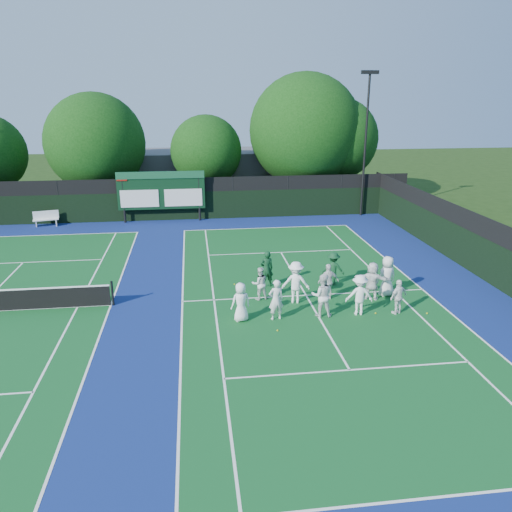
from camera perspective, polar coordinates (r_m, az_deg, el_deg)
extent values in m
plane|color=#1A320D|center=(21.61, 6.32, -5.52)|extent=(120.00, 120.00, 0.00)
cube|color=navy|center=(21.99, -9.75, -5.23)|extent=(34.00, 32.00, 0.01)
cube|color=#105220|center=(22.50, 5.73, -4.49)|extent=(10.97, 23.77, 0.00)
cube|color=white|center=(12.92, 18.73, -24.78)|extent=(10.97, 0.08, 0.00)
cube|color=white|center=(33.58, 1.22, 3.24)|extent=(10.97, 0.08, 0.00)
cube|color=white|center=(21.97, -8.41, -5.16)|extent=(0.08, 23.77, 0.00)
cube|color=white|center=(24.28, 18.48, -3.64)|extent=(0.08, 23.77, 0.00)
cube|color=white|center=(21.97, -4.82, -5.02)|extent=(0.08, 23.77, 0.00)
cube|color=white|center=(23.73, 15.49, -3.85)|extent=(0.08, 23.77, 0.00)
cube|color=white|center=(16.98, 10.65, -12.68)|extent=(8.23, 0.08, 0.00)
cube|color=white|center=(28.38, 2.87, 0.42)|extent=(8.23, 0.08, 0.00)
cube|color=white|center=(22.49, 5.73, -4.48)|extent=(0.08, 12.80, 0.00)
cube|color=white|center=(34.45, -22.49, 2.23)|extent=(10.97, 0.08, 0.00)
cube|color=white|center=(22.26, -16.26, -5.41)|extent=(0.08, 23.77, 0.00)
cube|color=white|center=(22.52, -19.71, -5.48)|extent=(0.08, 23.77, 0.00)
cube|color=white|center=(29.41, -25.08, -0.68)|extent=(8.23, 0.08, 0.00)
cube|color=black|center=(36.04, -9.04, 5.66)|extent=(34.00, 0.08, 2.00)
cube|color=black|center=(35.75, -9.16, 8.01)|extent=(34.00, 0.05, 1.00)
cube|color=black|center=(25.67, 25.79, -1.03)|extent=(0.08, 32.00, 2.00)
cube|color=black|center=(25.26, 26.25, 2.19)|extent=(0.05, 32.00, 1.00)
cylinder|color=black|center=(35.79, -14.91, 6.42)|extent=(0.16, 0.16, 3.50)
cylinder|color=black|center=(35.48, -6.51, 6.81)|extent=(0.16, 0.16, 3.50)
cube|color=black|center=(35.46, -10.78, 7.34)|extent=(6.00, 0.15, 2.60)
cube|color=#164E2D|center=(35.18, -10.89, 9.07)|extent=(6.00, 0.05, 0.50)
cube|color=silver|center=(35.57, -13.16, 6.40)|extent=(2.60, 0.04, 1.20)
cube|color=silver|center=(35.39, -8.30, 6.63)|extent=(2.60, 0.04, 1.20)
cube|color=maroon|center=(35.44, -15.12, 8.68)|extent=(0.70, 0.04, 0.50)
cube|color=#56565A|center=(43.81, -3.57, 9.36)|extent=(18.00, 6.00, 4.00)
cylinder|color=black|center=(37.21, 12.37, 12.10)|extent=(0.16, 0.16, 10.00)
cube|color=black|center=(37.06, 12.91, 19.80)|extent=(1.20, 0.30, 0.25)
cylinder|color=black|center=(22.04, -16.08, -4.12)|extent=(0.10, 0.10, 1.10)
cube|color=white|center=(36.83, -22.89, 3.85)|extent=(1.69, 0.84, 0.07)
cube|color=white|center=(36.91, -22.89, 4.37)|extent=(1.60, 0.48, 0.55)
cube|color=white|center=(37.06, -23.82, 3.43)|extent=(0.16, 0.39, 0.44)
cube|color=white|center=(36.71, -21.87, 3.55)|extent=(0.16, 0.39, 0.44)
cylinder|color=black|center=(40.02, -17.34, 6.59)|extent=(0.44, 0.44, 2.40)
sphere|color=#0C340B|center=(39.48, -17.88, 12.18)|extent=(7.29, 7.29, 7.29)
sphere|color=#0C340B|center=(39.74, -16.84, 11.25)|extent=(5.10, 5.10, 5.10)
cylinder|color=black|center=(39.43, -5.57, 7.17)|extent=(0.44, 0.44, 2.42)
sphere|color=#0C340B|center=(38.95, -5.72, 11.85)|extent=(5.41, 5.41, 5.41)
sphere|color=#0C340B|center=(39.33, -4.82, 11.14)|extent=(3.79, 3.79, 3.79)
cylinder|color=black|center=(40.36, 5.41, 7.63)|extent=(0.44, 0.44, 2.70)
sphere|color=#0C340B|center=(39.79, 5.61, 14.13)|extent=(8.61, 8.61, 8.61)
sphere|color=#0C340B|center=(40.28, 6.33, 12.92)|extent=(6.03, 6.03, 6.03)
cylinder|color=black|center=(40.99, 9.02, 7.77)|extent=(0.44, 0.44, 2.87)
sphere|color=#0C340B|center=(40.50, 9.29, 13.07)|extent=(6.31, 6.31, 6.31)
sphere|color=#0C340B|center=(41.02, 9.94, 12.21)|extent=(4.42, 4.42, 4.42)
sphere|color=gold|center=(19.18, 2.48, -8.50)|extent=(0.07, 0.07, 0.07)
sphere|color=gold|center=(21.72, 18.97, -6.22)|extent=(0.07, 0.07, 0.07)
sphere|color=gold|center=(23.61, -2.48, -3.24)|extent=(0.07, 0.07, 0.07)
sphere|color=gold|center=(23.54, 4.98, -3.36)|extent=(0.07, 0.07, 0.07)
sphere|color=gold|center=(21.15, 13.52, -6.38)|extent=(0.07, 0.07, 0.07)
imported|color=white|center=(19.70, -1.76, -5.29)|extent=(0.89, 0.70, 1.60)
imported|color=silver|center=(19.80, 2.30, -5.02)|extent=(0.68, 0.51, 1.69)
imported|color=silver|center=(20.25, 7.55, -4.49)|extent=(0.96, 0.80, 1.78)
imported|color=white|center=(20.65, 11.74, -4.38)|extent=(1.16, 0.73, 1.71)
imported|color=white|center=(21.14, 15.95, -4.51)|extent=(0.94, 0.69, 1.48)
imported|color=silver|center=(21.72, 0.42, -3.16)|extent=(0.80, 0.66, 1.48)
imported|color=white|center=(21.41, 4.56, -3.02)|extent=(1.31, 0.93, 1.85)
imported|color=silver|center=(21.97, 8.26, -2.92)|extent=(0.98, 0.48, 1.61)
imported|color=white|center=(22.31, 13.13, -2.77)|extent=(1.64, 1.09, 1.70)
imported|color=white|center=(22.82, 14.74, -2.25)|extent=(1.02, 0.80, 1.83)
imported|color=#0E361C|center=(23.11, 1.22, -1.49)|extent=(0.69, 0.51, 1.74)
imported|color=#103C1E|center=(23.62, 8.81, -1.45)|extent=(1.17, 0.90, 1.60)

